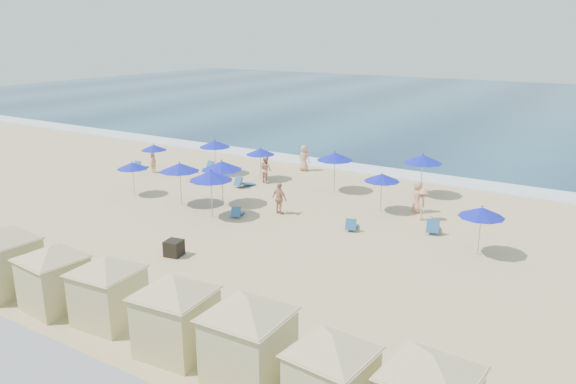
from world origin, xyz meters
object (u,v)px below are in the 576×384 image
(umbrella_2, at_px, (215,144))
(beachgoer_3, at_px, (423,204))
(umbrella_7, at_px, (335,156))
(umbrella_8, at_px, (423,159))
(umbrella_1, at_px, (132,166))
(beachgoer_0, at_px, (153,161))
(beachgoer_5, at_px, (418,197))
(cabana_1, at_px, (53,269))
(trash_bin, at_px, (174,248))
(umbrella_5, at_px, (222,165))
(umbrella_3, at_px, (180,167))
(umbrella_9, at_px, (382,177))
(cabana_3, at_px, (175,306))
(beachgoer_1, at_px, (266,170))
(cabana_4, at_px, (248,328))
(cabana_2, at_px, (107,282))
(umbrella_0, at_px, (154,148))
(cabana_5, at_px, (332,366))
(cabana_0, at_px, (3,251))
(beachgoer_4, at_px, (304,158))
(umbrella_4, at_px, (260,152))
(beachgoer_2, at_px, (279,198))
(umbrella_6, at_px, (211,176))
(umbrella_10, at_px, (482,212))

(umbrella_2, xyz_separation_m, beachgoer_3, (15.45, -1.86, -1.26))
(umbrella_7, relative_size, umbrella_8, 0.97)
(umbrella_1, bearing_deg, beachgoer_0, 123.15)
(beachgoer_5, bearing_deg, cabana_1, -39.74)
(trash_bin, xyz_separation_m, umbrella_5, (-2.92, 7.09, 1.94))
(umbrella_3, bearing_deg, umbrella_8, 39.41)
(umbrella_1, xyz_separation_m, umbrella_9, (13.91, 4.92, 0.12))
(cabana_3, height_order, beachgoer_1, cabana_3)
(cabana_4, relative_size, beachgoer_3, 2.64)
(cabana_3, relative_size, beachgoer_5, 2.47)
(beachgoer_0, relative_size, beachgoer_5, 0.92)
(cabana_2, relative_size, umbrella_0, 2.03)
(umbrella_9, bearing_deg, trash_bin, -115.92)
(umbrella_5, bearing_deg, cabana_5, -42.91)
(cabana_0, xyz_separation_m, beachgoer_4, (-0.17, 22.43, -0.71))
(umbrella_4, xyz_separation_m, beachgoer_0, (-7.39, -2.47, -1.09))
(cabana_2, xyz_separation_m, umbrella_7, (-1.09, 18.45, 0.71))
(trash_bin, xyz_separation_m, umbrella_3, (-4.93, 5.83, 1.83))
(beachgoer_3, bearing_deg, beachgoer_1, 60.12)
(cabana_4, bearing_deg, cabana_0, -178.30)
(cabana_2, height_order, beachgoer_0, cabana_2)
(beachgoer_2, relative_size, beachgoer_4, 0.95)
(umbrella_5, relative_size, beachgoer_4, 1.44)
(cabana_0, bearing_deg, umbrella_3, 99.59)
(umbrella_3, distance_m, umbrella_7, 9.37)
(umbrella_6, distance_m, umbrella_7, 8.53)
(umbrella_4, relative_size, beachgoer_0, 1.36)
(umbrella_1, relative_size, umbrella_5, 0.79)
(cabana_1, bearing_deg, umbrella_10, 48.56)
(umbrella_8, bearing_deg, beachgoer_2, -125.43)
(umbrella_5, distance_m, umbrella_10, 14.25)
(cabana_1, xyz_separation_m, beachgoer_1, (-3.35, 18.20, -0.63))
(umbrella_4, relative_size, beachgoer_3, 1.28)
(cabana_1, relative_size, beachgoer_2, 2.38)
(umbrella_8, distance_m, beachgoer_2, 9.23)
(cabana_2, xyz_separation_m, umbrella_2, (-10.06, 17.89, 0.62))
(beachgoer_1, relative_size, beachgoer_3, 1.01)
(umbrella_3, height_order, beachgoer_1, umbrella_3)
(umbrella_0, distance_m, beachgoer_5, 18.65)
(beachgoer_0, xyz_separation_m, beachgoer_5, (18.63, 1.31, 0.07))
(cabana_0, height_order, umbrella_8, cabana_0)
(umbrella_1, xyz_separation_m, umbrella_7, (9.86, 7.17, 0.38))
(cabana_4, bearing_deg, umbrella_10, 76.32)
(beachgoer_1, height_order, beachgoer_3, beachgoer_1)
(trash_bin, xyz_separation_m, umbrella_2, (-7.81, 12.40, 1.76))
(trash_bin, xyz_separation_m, beachgoer_1, (-3.58, 12.40, 0.51))
(cabana_3, bearing_deg, cabana_5, -1.32)
(beachgoer_2, bearing_deg, umbrella_5, 17.60)
(umbrella_2, bearing_deg, umbrella_7, 3.54)
(beachgoer_5, bearing_deg, umbrella_7, -119.92)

